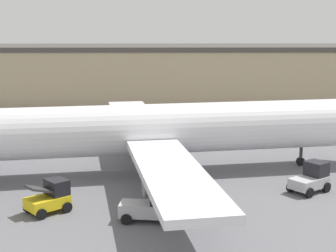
% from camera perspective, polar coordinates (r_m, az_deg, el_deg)
% --- Properties ---
extents(ground_plane, '(400.00, 400.00, 0.00)m').
position_cam_1_polar(ground_plane, '(42.05, 0.00, -5.14)').
color(ground_plane, slate).
extents(terminal_building, '(89.67, 15.54, 8.69)m').
position_cam_1_polar(terminal_building, '(79.82, -0.21, 5.82)').
color(terminal_building, tan).
rests_on(terminal_building, ground_plane).
extents(airplane, '(39.66, 36.66, 11.95)m').
position_cam_1_polar(airplane, '(41.03, -1.32, -0.38)').
color(airplane, white).
rests_on(airplane, ground_plane).
extents(baggage_tug, '(3.29, 3.13, 2.13)m').
position_cam_1_polar(baggage_tug, '(38.50, 15.60, -5.61)').
color(baggage_tug, '#B2B2B7').
rests_on(baggage_tug, ground_plane).
extents(belt_loader_truck, '(3.16, 3.11, 2.05)m').
position_cam_1_polar(belt_loader_truck, '(34.05, -12.95, -7.70)').
color(belt_loader_truck, yellow).
rests_on(belt_loader_truck, ground_plane).
extents(pushback_tug, '(3.62, 2.11, 2.28)m').
position_cam_1_polar(pushback_tug, '(31.68, -1.64, -8.74)').
color(pushback_tug, '#B2B2B7').
rests_on(pushback_tug, ground_plane).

